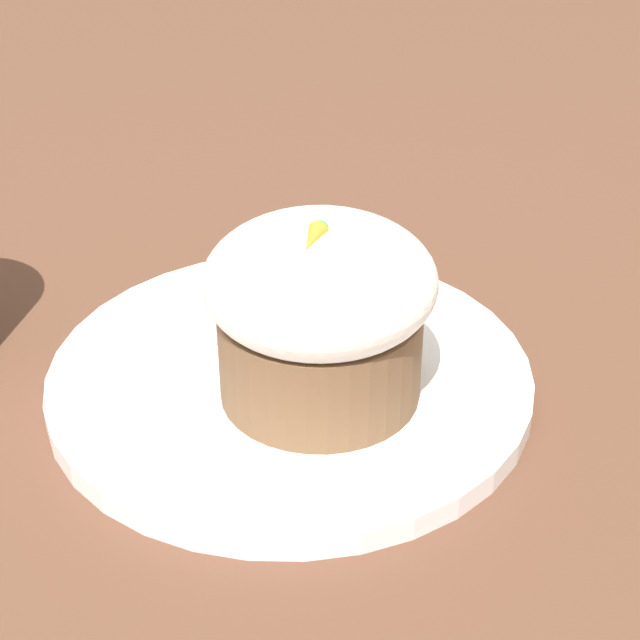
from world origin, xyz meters
TOP-DOWN VIEW (x-y plane):
  - ground_plane at (0.00, 0.00)m, footprint 4.00×4.00m
  - dessert_plate at (0.00, 0.00)m, footprint 0.24×0.24m
  - carrot_cake at (0.01, 0.02)m, footprint 0.11×0.11m
  - spoon at (0.00, -0.02)m, footprint 0.09×0.11m

SIDE VIEW (x-z plane):
  - ground_plane at x=0.00m, z-range 0.00..0.00m
  - dessert_plate at x=0.00m, z-range 0.00..0.01m
  - spoon at x=0.00m, z-range 0.01..0.02m
  - carrot_cake at x=0.01m, z-range 0.01..0.11m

